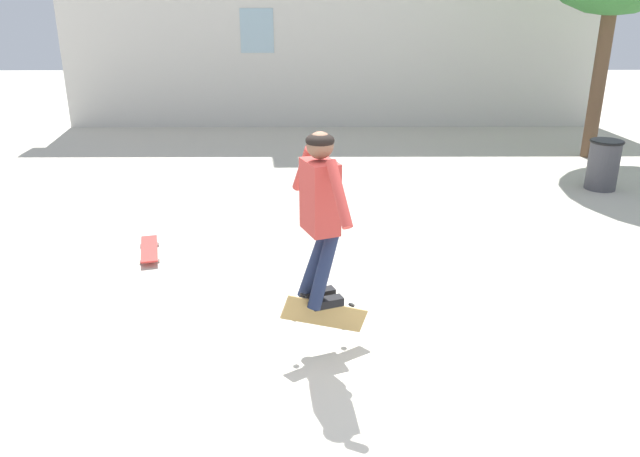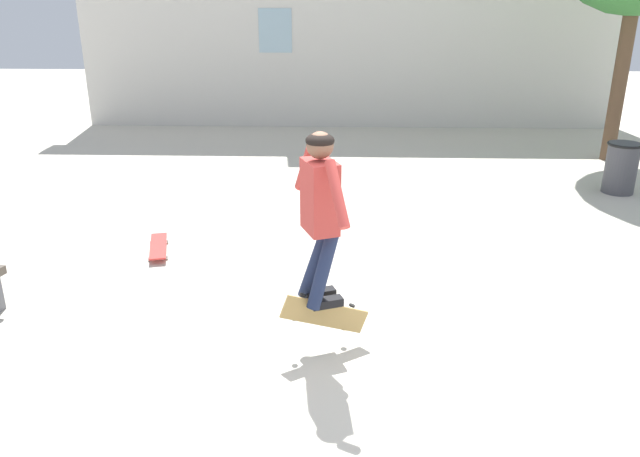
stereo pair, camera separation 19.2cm
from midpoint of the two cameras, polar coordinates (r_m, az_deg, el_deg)
name	(u,v)px [view 2 (the right image)]	position (r m, az deg, el deg)	size (l,w,h in m)	color
ground_plane	(362,364)	(5.21, 4.98, -12.22)	(40.00, 40.00, 0.00)	beige
building_backdrop	(351,20)	(14.00, 3.28, 18.47)	(12.24, 0.52, 5.56)	beige
trash_bin	(621,167)	(10.35, 26.32, 5.09)	(0.49, 0.49, 0.76)	#47474C
skater	(320,205)	(4.86, 1.15, 2.18)	(0.48, 1.07, 1.43)	#B23833
skateboard_flipping	(325,314)	(5.20, 1.52, -7.86)	(0.74, 0.32, 0.47)	#AD894C
skateboard_resting	(158,246)	(7.44, -13.86, -1.58)	(0.37, 0.81, 0.08)	red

